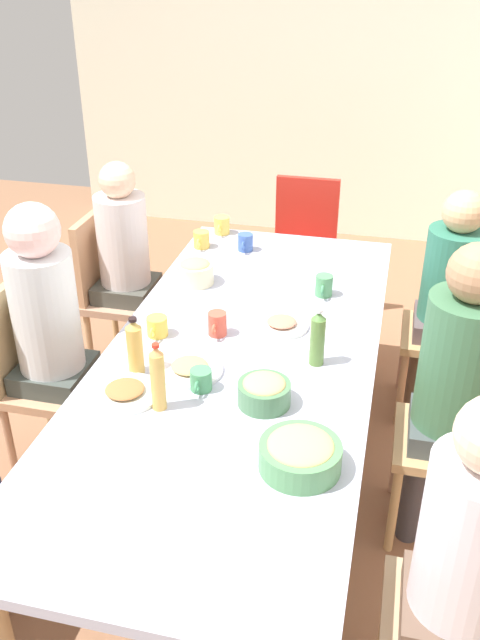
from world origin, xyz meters
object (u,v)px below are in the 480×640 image
Objects in this scene: chair_6 at (462,326)px; bowl_2 at (300,454)px; plate_1 at (190,368)px; cup_6 at (324,286)px; cup_5 at (245,242)px; bottle_0 at (135,347)px; person_4 at (457,374)px; person_3 at (464,554)px; bowl_0 at (264,391)px; chair_0 at (113,286)px; cup_3 at (157,327)px; chair_5 at (303,245)px; cup_1 at (222,225)px; person_6 at (449,288)px; person_1 at (49,322)px; dining_table at (240,366)px; cup_4 at (217,324)px; bottle_2 at (318,338)px; person_0 at (126,256)px; cup_2 at (201,380)px; bottle_1 at (158,378)px; plate_0 at (125,392)px; bowl_1 at (195,272)px; chair_1 at (38,369)px; chair_4 at (471,431)px; plate_2 at (282,324)px; cup_0 at (201,240)px.

bowl_2 is at bearing -21.72° from chair_6.
plate_1 is 2.20× the size of cup_6.
bottle_0 is at bearing -6.44° from cup_5.
person_3 is at bearing -0.11° from person_4.
bowl_0 is at bearing 16.01° from cup_5.
chair_0 is 7.41× the size of cup_3.
cup_5 is (0.65, -0.21, 0.26)m from chair_5.
chair_0 is 4.84× the size of bowl_0.
person_6 is at bearing 73.96° from cup_1.
bottle_0 is (0.79, -0.60, 0.06)m from cup_6.
person_1 is 10.62× the size of cup_1.
dining_table is at bearing 0.00° from chair_5.
bottle_2 is at bearing 74.73° from cup_4.
person_0 is 2.33m from person_3.
person_4 is 0.84m from person_6.
plate_1 is at bearing 75.66° from person_1.
cup_2 is 0.90m from cup_6.
chair_6 is at bearing 146.67° from bowl_0.
person_3 is at bearing 44.26° from person_0.
plate_0 is at bearing -105.69° from bottle_1.
chair_0 is 0.75× the size of person_0.
cup_2 is at bearing 18.12° from bowl_1.
bowl_2 is (0.60, -0.48, 0.02)m from person_4.
person_3 is (0.83, 1.72, 0.22)m from chair_1.
person_1 reaches higher than chair_5.
person_3 reaches higher than chair_0.
chair_4 is at bearing 47.63° from cup_1.
bowl_1 is 0.62m from cup_1.
person_3 is (0.83, 0.81, 0.06)m from dining_table.
cup_5 reaches higher than cup_2.
plate_2 is 1.20× the size of bowl_0.
bowl_2 reaches higher than cup_2.
bowl_2 is at bearing 3.24° from bottle_2.
bottle_2 reaches higher than dining_table.
cup_6 is at bearing 46.52° from cup_1.
dining_table is 0.35m from bottle_2.
person_0 is at bearing -139.44° from bowl_0.
chair_6 reaches higher than cup_4.
chair_6 is at bearing 134.22° from plate_0.
chair_0 is 7.78× the size of cup_2.
dining_table is 11.17× the size of plate_2.
cup_6 is (0.26, 1.06, 0.08)m from person_0.
person_4 is 1.09m from bottle_1.
plate_2 is 1.29× the size of bowl_1.
chair_5 is at bearing 169.41° from bottle_0.
cup_1 is at bearing 156.33° from chair_1.
cup_0 is at bearing -153.67° from bowl_2.
chair_1 is 7.50× the size of cup_1.
person_1 is at bearing -89.76° from bottle_2.
bottle_1 is at bearing -38.83° from person_6.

